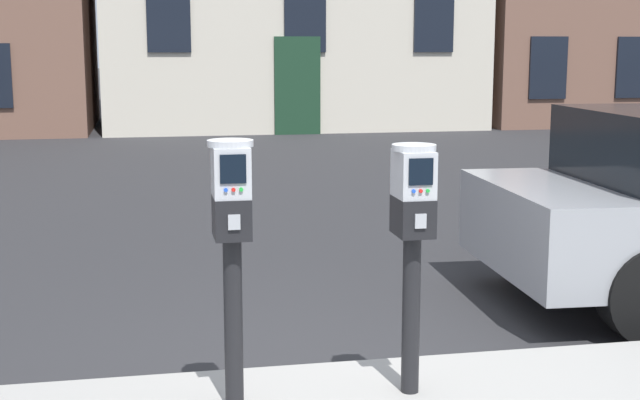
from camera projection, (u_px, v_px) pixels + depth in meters
ground_plane at (364, 398)px, 4.74m from camera, size 160.00×160.00×0.00m
parking_meter_near_kerb at (232, 225)px, 4.14m from camera, size 0.22×0.25×1.30m
parking_meter_twin_adjacent at (413, 224)px, 4.32m from camera, size 0.22×0.25×1.26m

